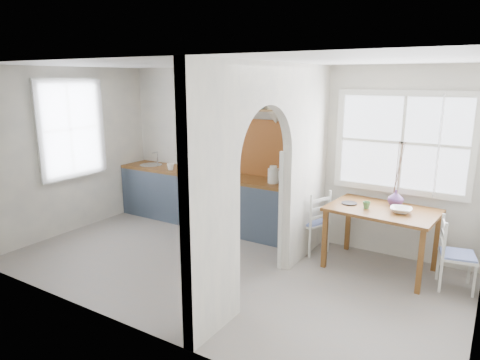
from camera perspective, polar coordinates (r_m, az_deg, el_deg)
The scene contains 26 objects.
floor at distance 5.72m, azimuth -2.31°, elevation -11.69°, with size 5.80×3.20×0.01m, color gray.
ceiling at distance 5.18m, azimuth -2.59°, elevation 15.34°, with size 5.80×3.20×0.01m, color silver.
walls at distance 5.30m, azimuth -2.44°, elevation 1.14°, with size 5.81×3.21×2.60m.
partition at distance 4.97m, azimuth 4.63°, elevation 2.06°, with size 0.12×3.20×2.60m.
kitchen_window at distance 7.24m, azimuth -21.76°, elevation 6.33°, with size 0.10×1.16×1.50m, color white, non-canonical shape.
nook_window at distance 6.00m, azimuth 20.82°, elevation 4.64°, with size 1.76×0.10×1.30m, color white, non-canonical shape.
counter at distance 7.19m, azimuth -3.90°, elevation -2.50°, with size 3.50×0.60×0.90m.
sink at distance 7.88m, azimuth -11.78°, elevation 1.91°, with size 0.40×0.40×0.02m, color silver.
backsplash at distance 6.72m, azimuth 3.67°, elevation 4.19°, with size 1.65×0.03×0.90m, color brown.
shelf at distance 6.57m, azimuth 3.40°, elevation 9.74°, with size 1.75×0.20×0.21m.
pendant_lamp at distance 6.12m, azimuth 4.81°, elevation 8.26°, with size 0.26×0.26×0.16m, color beige.
utensil_rail at distance 5.75m, azimuth 7.68°, elevation 3.54°, with size 0.02×0.02×0.50m, color silver.
dining_table at distance 5.83m, azimuth 18.18°, elevation -7.50°, with size 1.31×0.87×0.82m, color brown, non-canonical shape.
chair_left at distance 6.18m, azimuth 9.29°, elevation -5.37°, with size 0.41×0.41×0.91m, color silver, non-canonical shape.
chair_right at distance 5.66m, azimuth 27.03°, elevation -8.84°, with size 0.39×0.39×0.85m, color silver, non-canonical shape.
kettle at distance 6.38m, azimuth 4.45°, elevation 0.76°, with size 0.22×0.17×0.26m, color silver, non-canonical shape.
mug_a at distance 7.36m, azimuth -9.24°, elevation 1.74°, with size 0.12×0.12×0.11m, color white.
mug_b at distance 7.36m, azimuth -7.11°, elevation 1.73°, with size 0.12×0.12×0.09m, color white.
knife_block at distance 7.14m, azimuth -3.52°, elevation 1.93°, with size 0.10×0.13×0.21m, color black.
jar at distance 7.13m, azimuth -2.88°, elevation 1.65°, with size 0.09×0.09×0.14m, color #78704F.
towel_magenta at distance 6.15m, azimuth 7.40°, elevation -7.17°, with size 0.02×0.03×0.55m, color #D62170.
towel_orange at distance 6.12m, azimuth 7.21°, elevation -7.53°, with size 0.02×0.03×0.49m, color #C8652F.
bowl at distance 5.61m, azimuth 20.67°, elevation -3.77°, with size 0.26×0.26×0.06m, color white.
table_cup at distance 5.64m, azimuth 16.51°, elevation -3.24°, with size 0.10×0.10×0.09m, color #4D8649.
plate at distance 5.80m, azimuth 14.36°, elevation -3.01°, with size 0.20×0.20×0.02m, color black.
vase at distance 5.87m, azimuth 20.04°, elevation -2.25°, with size 0.20×0.20×0.21m, color #533166.
Camera 1 is at (2.91, -4.28, 2.43)m, focal length 32.00 mm.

